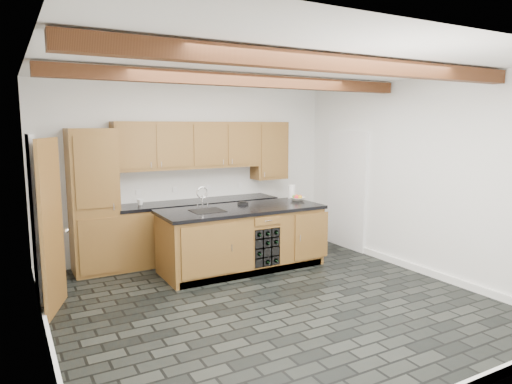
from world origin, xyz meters
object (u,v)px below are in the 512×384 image
(paper_towel, at_px, (292,192))
(kitchen_scale, at_px, (243,203))
(island, at_px, (243,238))
(fruit_bowl, at_px, (297,199))

(paper_towel, bearing_deg, kitchen_scale, -172.44)
(island, xyz_separation_m, kitchen_scale, (0.13, 0.24, 0.49))
(kitchen_scale, height_order, fruit_bowl, fruit_bowl)
(island, relative_size, fruit_bowl, 10.59)
(island, relative_size, paper_towel, 10.64)
(kitchen_scale, bearing_deg, island, -100.15)
(island, bearing_deg, paper_towel, 18.21)
(island, bearing_deg, fruit_bowl, 7.21)
(kitchen_scale, bearing_deg, fruit_bowl, 12.39)
(island, xyz_separation_m, paper_towel, (1.11, 0.37, 0.58))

